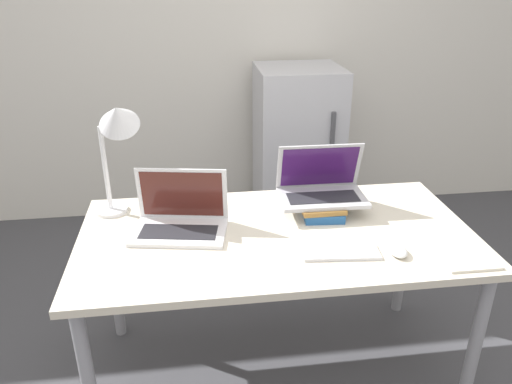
{
  "coord_description": "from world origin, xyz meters",
  "views": [
    {
      "loc": [
        -0.31,
        -1.3,
        1.67
      ],
      "look_at": [
        -0.08,
        0.4,
        0.88
      ],
      "focal_mm": 35.0,
      "sensor_mm": 36.0,
      "label": 1
    }
  ],
  "objects": [
    {
      "name": "notepad",
      "position": [
        0.64,
        0.17,
        0.71
      ],
      "size": [
        0.2,
        0.29,
        0.01
      ],
      "color": "silver",
      "rests_on": "desk"
    },
    {
      "name": "wireless_keyboard",
      "position": [
        0.2,
        0.21,
        0.71
      ],
      "size": [
        0.29,
        0.13,
        0.01
      ],
      "color": "silver",
      "rests_on": "desk"
    },
    {
      "name": "laptop_on_books",
      "position": [
        0.22,
        0.58,
        0.81
      ],
      "size": [
        0.37,
        0.23,
        0.23
      ],
      "color": "#B2B2B7",
      "rests_on": "book_stack"
    },
    {
      "name": "mouse",
      "position": [
        0.41,
        0.18,
        0.72
      ],
      "size": [
        0.07,
        0.11,
        0.03
      ],
      "color": "white",
      "rests_on": "desk"
    },
    {
      "name": "wall_back",
      "position": [
        0.0,
        2.09,
        1.35
      ],
      "size": [
        8.0,
        0.05,
        2.7
      ],
      "color": "silver",
      "rests_on": "ground_plane"
    },
    {
      "name": "mini_fridge",
      "position": [
        0.37,
        1.75,
        0.55
      ],
      "size": [
        0.53,
        0.52,
        1.09
      ],
      "color": "silver",
      "rests_on": "ground_plane"
    },
    {
      "name": "book_stack",
      "position": [
        0.21,
        0.56,
        0.73
      ],
      "size": [
        0.19,
        0.29,
        0.06
      ],
      "color": "#235693",
      "rests_on": "desk"
    },
    {
      "name": "desk_lamp",
      "position": [
        -0.61,
        0.64,
        1.08
      ],
      "size": [
        0.23,
        0.2,
        0.51
      ],
      "color": "white",
      "rests_on": "desk"
    },
    {
      "name": "desk",
      "position": [
        0.0,
        0.4,
        0.64
      ],
      "size": [
        1.55,
        0.8,
        0.7
      ],
      "color": "beige",
      "rests_on": "ground_plane"
    },
    {
      "name": "laptop_left",
      "position": [
        -0.38,
        0.47,
        0.75
      ],
      "size": [
        0.4,
        0.29,
        0.24
      ],
      "color": "silver",
      "rests_on": "desk"
    }
  ]
}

